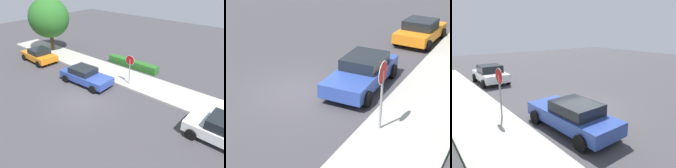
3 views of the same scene
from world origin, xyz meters
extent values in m
plane|color=#423F44|center=(0.00, 0.00, 0.00)|extent=(60.00, 60.00, 0.00)
cube|color=#B2ADA3|center=(0.00, 4.89, 0.07)|extent=(32.00, 2.95, 0.14)
cylinder|color=gray|center=(1.15, 4.04, 1.11)|extent=(0.08, 0.08, 2.22)
cylinder|color=white|center=(1.15, 4.04, 2.15)|extent=(0.78, 0.06, 0.78)
cylinder|color=red|center=(1.15, 4.04, 2.15)|extent=(0.73, 0.07, 0.73)
cube|color=#2D479E|center=(-1.67, 1.98, 0.59)|extent=(4.55, 1.98, 0.56)
cube|color=black|center=(-1.97, 1.97, 1.10)|extent=(2.04, 1.65, 0.47)
cylinder|color=black|center=(-0.20, 2.94, 0.32)|extent=(0.65, 0.25, 0.64)
cylinder|color=black|center=(-0.11, 1.18, 0.32)|extent=(0.65, 0.25, 0.64)
cylinder|color=black|center=(-3.23, 2.78, 0.32)|extent=(0.65, 0.25, 0.64)
cylinder|color=black|center=(-3.14, 1.03, 0.32)|extent=(0.65, 0.25, 0.64)
cube|color=white|center=(8.88, 2.06, 0.60)|extent=(3.88, 1.89, 0.59)
cube|color=black|center=(8.96, 2.06, 1.17)|extent=(1.78, 1.65, 0.55)
cylinder|color=black|center=(10.20, 2.98, 0.32)|extent=(0.64, 0.22, 0.64)
cylinder|color=black|center=(10.19, 1.11, 0.32)|extent=(0.64, 0.22, 0.64)
cylinder|color=black|center=(7.57, 3.00, 0.32)|extent=(0.64, 0.22, 0.64)
cylinder|color=black|center=(7.56, 1.13, 0.32)|extent=(0.64, 0.22, 0.64)
camera|label=1|loc=(10.41, -8.71, 8.25)|focal=35.00mm
camera|label=2|loc=(10.37, 7.66, 6.35)|focal=55.00mm
camera|label=3|loc=(-8.56, 7.38, 4.28)|focal=35.00mm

